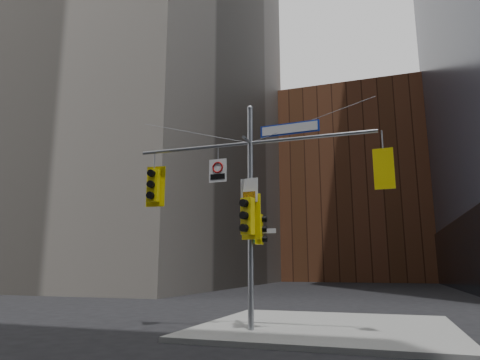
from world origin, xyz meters
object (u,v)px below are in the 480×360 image
Objects in this scene: signal_assembly at (250,191)px; traffic_light_pole_side at (260,229)px; traffic_light_west_arm at (153,185)px; traffic_light_east_arm at (384,170)px; traffic_light_pole_front at (248,216)px; street_sign_blade at (289,129)px; regulatory_sign_arm at (218,170)px.

signal_assembly is 8.55× the size of traffic_light_pole_side.
traffic_light_east_arm is (7.64, -0.01, 0.00)m from traffic_light_west_arm.
street_sign_blade reaches higher than traffic_light_pole_front.
signal_assembly reaches higher than traffic_light_pole_side.
regulatory_sign_arm is (-1.44, -0.03, 2.00)m from traffic_light_pole_side.
traffic_light_pole_front is (3.54, -0.28, -1.24)m from traffic_light_west_arm.
traffic_light_east_arm is at bearing 3.52° from street_sign_blade.
signal_assembly is 1.35m from regulatory_sign_arm.
traffic_light_pole_front is 1.98m from regulatory_sign_arm.
traffic_light_west_arm is 3.76m from traffic_light_pole_front.
signal_assembly reaches higher than traffic_light_west_arm.
traffic_light_west_arm is at bearing 3.98° from traffic_light_east_arm.
traffic_light_east_arm is at bearing 3.82° from regulatory_sign_arm.
traffic_light_pole_side is 1.20× the size of regulatory_sign_arm.
signal_assembly is 5.64× the size of traffic_light_pole_front.
regulatory_sign_arm is at bearing -7.03° from traffic_light_west_arm.
traffic_light_east_arm is at bearing 0.02° from signal_assembly.
traffic_light_east_arm is at bearing -96.25° from traffic_light_pole_side.
traffic_light_pole_side is 3.33m from street_sign_blade.
traffic_light_pole_side is (3.86, -0.00, -1.63)m from traffic_light_west_arm.
traffic_light_pole_side is 0.48× the size of street_sign_blade.
traffic_light_pole_front is at bearing 7.81° from traffic_light_east_arm.
traffic_light_pole_front is (0.00, -0.27, -0.86)m from signal_assembly.
traffic_light_west_arm is 2.45m from regulatory_sign_arm.
traffic_light_west_arm is 4.19m from traffic_light_pole_side.
traffic_light_west_arm is at bearing 83.86° from traffic_light_pole_side.
regulatory_sign_arm reaches higher than traffic_light_east_arm.
traffic_light_east_arm is at bearing 18.60° from traffic_light_pole_front.
traffic_light_pole_front reaches higher than traffic_light_pole_side.
street_sign_blade is 2.71m from regulatory_sign_arm.
traffic_light_east_arm is 4.29m from traffic_light_pole_front.
traffic_light_pole_side is at bearing -6.26° from traffic_light_west_arm.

